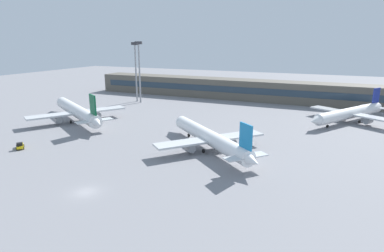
{
  "coord_description": "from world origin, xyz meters",
  "views": [
    {
      "loc": [
        39.28,
        -41.12,
        26.35
      ],
      "look_at": [
        3.07,
        40.0,
        3.0
      ],
      "focal_mm": 30.5,
      "sensor_mm": 36.0,
      "label": 1
    }
  ],
  "objects_px": {
    "floodlight_tower_west": "(139,68)",
    "airplane_far": "(349,113)",
    "floodlight_tower_east": "(136,68)",
    "airplane_near": "(208,137)",
    "airplane_mid": "(76,111)",
    "baggage_tug_yellow": "(20,146)"
  },
  "relations": [
    {
      "from": "airplane_far",
      "to": "floodlight_tower_west",
      "type": "height_order",
      "value": "floodlight_tower_west"
    },
    {
      "from": "airplane_far",
      "to": "baggage_tug_yellow",
      "type": "bearing_deg",
      "value": -140.05
    },
    {
      "from": "airplane_mid",
      "to": "baggage_tug_yellow",
      "type": "xyz_separation_m",
      "value": [
        7.91,
        -28.49,
        -2.66
      ]
    },
    {
      "from": "floodlight_tower_east",
      "to": "airplane_near",
      "type": "bearing_deg",
      "value": -42.55
    },
    {
      "from": "floodlight_tower_west",
      "to": "floodlight_tower_east",
      "type": "height_order",
      "value": "floodlight_tower_west"
    },
    {
      "from": "baggage_tug_yellow",
      "to": "floodlight_tower_west",
      "type": "bearing_deg",
      "value": 95.97
    },
    {
      "from": "airplane_near",
      "to": "airplane_mid",
      "type": "bearing_deg",
      "value": 169.68
    },
    {
      "from": "airplane_mid",
      "to": "floodlight_tower_east",
      "type": "relative_size",
      "value": 1.59
    },
    {
      "from": "airplane_near",
      "to": "floodlight_tower_west",
      "type": "height_order",
      "value": "floodlight_tower_west"
    },
    {
      "from": "airplane_far",
      "to": "floodlight_tower_west",
      "type": "distance_m",
      "value": 83.69
    },
    {
      "from": "airplane_mid",
      "to": "floodlight_tower_east",
      "type": "xyz_separation_m",
      "value": [
        -2.02,
        39.5,
        11.41
      ]
    },
    {
      "from": "airplane_far",
      "to": "floodlight_tower_east",
      "type": "height_order",
      "value": "floodlight_tower_east"
    },
    {
      "from": "airplane_near",
      "to": "airplane_far",
      "type": "height_order",
      "value": "airplane_far"
    },
    {
      "from": "airplane_near",
      "to": "floodlight_tower_east",
      "type": "height_order",
      "value": "floodlight_tower_east"
    },
    {
      "from": "floodlight_tower_east",
      "to": "airplane_far",
      "type": "bearing_deg",
      "value": -2.96
    },
    {
      "from": "airplane_far",
      "to": "baggage_tug_yellow",
      "type": "height_order",
      "value": "airplane_far"
    },
    {
      "from": "floodlight_tower_west",
      "to": "airplane_far",
      "type": "bearing_deg",
      "value": -1.86
    },
    {
      "from": "airplane_near",
      "to": "floodlight_tower_west",
      "type": "bearing_deg",
      "value": 136.83
    },
    {
      "from": "airplane_near",
      "to": "airplane_mid",
      "type": "distance_m",
      "value": 52.0
    },
    {
      "from": "airplane_mid",
      "to": "airplane_near",
      "type": "bearing_deg",
      "value": -10.32
    },
    {
      "from": "airplane_mid",
      "to": "floodlight_tower_west",
      "type": "relative_size",
      "value": 1.57
    },
    {
      "from": "airplane_mid",
      "to": "baggage_tug_yellow",
      "type": "relative_size",
      "value": 10.96
    }
  ]
}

